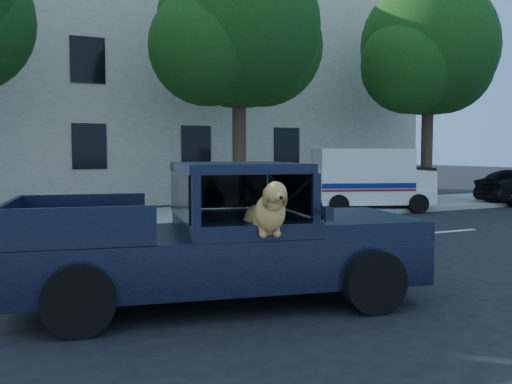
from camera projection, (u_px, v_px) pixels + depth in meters
ground at (206, 300)px, 7.73m from camera, size 120.00×120.00×0.00m
far_sidewalk at (84, 221)px, 15.91m from camera, size 60.00×4.00×0.15m
lane_stripes at (235, 250)px, 11.66m from camera, size 21.60×0.14×0.01m
street_tree_mid at (240, 35)px, 18.15m from camera, size 6.00×5.20×8.60m
street_tree_right at (429, 55)px, 21.75m from camera, size 6.00×5.20×8.60m
building_main at (124, 91)px, 23.45m from camera, size 26.00×6.00×9.00m
pickup_truck at (213, 256)px, 7.54m from camera, size 5.51×3.17×1.86m
mail_truck at (369, 184)px, 19.15m from camera, size 4.22×3.00×2.11m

